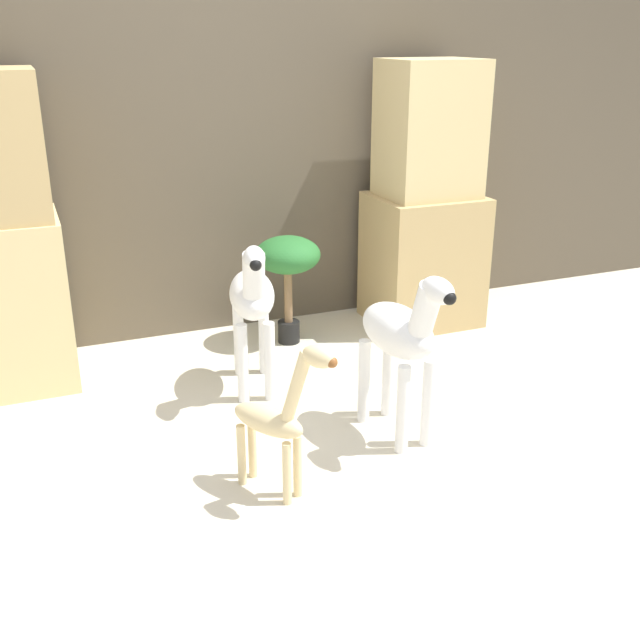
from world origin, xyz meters
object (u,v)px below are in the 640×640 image
at_px(giraffe_figurine, 277,417).
at_px(potted_palm_front, 288,261).
at_px(zebra_right, 402,337).
at_px(zebra_left, 252,300).

height_order(giraffe_figurine, potted_palm_front, giraffe_figurine).
relative_size(zebra_right, giraffe_figurine, 1.20).
bearing_deg(zebra_right, potted_palm_front, 94.21).
xyz_separation_m(zebra_right, zebra_left, (-0.41, 0.62, 0.00)).
relative_size(giraffe_figurine, potted_palm_front, 1.08).
distance_m(zebra_left, potted_palm_front, 0.58).
bearing_deg(giraffe_figurine, potted_palm_front, 68.83).
height_order(zebra_right, giraffe_figurine, zebra_right).
height_order(zebra_right, zebra_left, same).
bearing_deg(zebra_right, zebra_left, 123.60).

